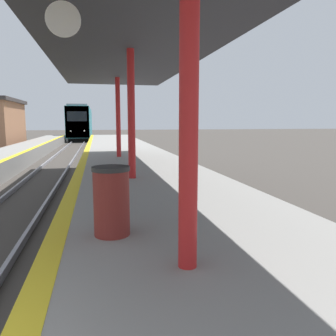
% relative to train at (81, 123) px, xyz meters
% --- Properties ---
extents(train, '(2.77, 17.74, 4.56)m').
position_rel_train_xyz_m(train, '(0.00, 0.00, 0.00)').
color(train, black).
rests_on(train, ground).
extents(station_canopy, '(4.79, 17.92, 3.80)m').
position_rel_train_xyz_m(station_canopy, '(3.22, -39.15, 2.20)').
color(station_canopy, red).
rests_on(station_canopy, platform_right).
extents(trash_bin, '(0.54, 0.54, 0.99)m').
position_rel_train_xyz_m(trash_bin, '(2.44, -43.88, -0.95)').
color(trash_bin, maroon).
rests_on(trash_bin, platform_right).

